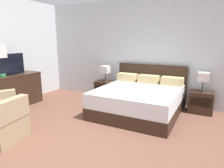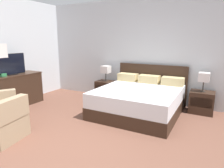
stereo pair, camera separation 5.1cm
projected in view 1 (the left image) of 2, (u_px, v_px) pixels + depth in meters
ground_plane at (64, 156)px, 3.01m from camera, size 9.70×9.70×0.00m
wall_back at (140, 51)px, 5.53m from camera, size 7.18×0.06×2.82m
wall_left at (5, 52)px, 5.20m from camera, size 0.06×5.03×2.82m
bed at (139, 100)px, 4.73m from camera, size 1.88×1.95×1.06m
nightstand_left at (105, 90)px, 5.94m from camera, size 0.54×0.43×0.52m
nightstand_right at (201, 102)px, 4.76m from camera, size 0.54×0.43×0.52m
table_lamp_left at (105, 70)px, 5.81m from camera, size 0.24×0.24×0.45m
table_lamp_right at (203, 77)px, 4.63m from camera, size 0.24×0.24×0.45m
dresser at (16, 90)px, 5.23m from camera, size 0.57×1.27×0.84m
tv at (10, 65)px, 5.00m from camera, size 0.18×0.79×0.53m
book_red_cover at (1, 76)px, 4.83m from camera, size 0.26×0.21×0.04m
book_blue_cover at (1, 74)px, 4.82m from camera, size 0.20×0.16×0.03m
armchair_companion at (2, 125)px, 3.42m from camera, size 0.80×0.79×0.76m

